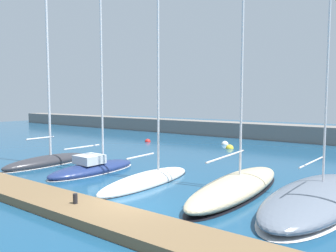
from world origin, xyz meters
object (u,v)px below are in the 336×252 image
object	(u,v)px
mooring_buoy_yellow	(230,148)
mooring_buoy_white	(225,144)
mooring_buoy_red	(148,142)
sailboat_white_third	(147,179)
sailboat_navy_second	(93,167)
sailboat_slate_fifth	(315,197)
dock_bollard	(75,199)
sailboat_sand_fourth	(237,185)
sailboat_charcoal_nearest	(48,160)

from	to	relation	value
mooring_buoy_yellow	mooring_buoy_white	world-z (taller)	mooring_buoy_yellow
mooring_buoy_white	mooring_buoy_red	bearing A→B (deg)	-158.47
sailboat_white_third	mooring_buoy_white	size ratio (longest dim) A/B	20.86
mooring_buoy_white	sailboat_white_third	bearing A→B (deg)	-78.16
sailboat_navy_second	sailboat_slate_fifth	xyz separation A→B (m)	(13.78, 1.54, -0.00)
dock_bollard	sailboat_white_third	bearing A→B (deg)	96.94
sailboat_slate_fifth	dock_bollard	xyz separation A→B (m)	(-8.23, -7.35, 0.27)
sailboat_white_third	sailboat_slate_fifth	bearing A→B (deg)	-80.08
sailboat_sand_fourth	sailboat_slate_fifth	bearing A→B (deg)	-86.45
sailboat_slate_fifth	sailboat_sand_fourth	bearing A→B (deg)	98.75
sailboat_charcoal_nearest	mooring_buoy_white	size ratio (longest dim) A/B	16.34
sailboat_white_third	mooring_buoy_white	xyz separation A→B (m)	(-3.69, 17.60, -0.23)
sailboat_slate_fifth	dock_bollard	distance (m)	11.04
sailboat_navy_second	dock_bollard	size ratio (longest dim) A/B	32.79
mooring_buoy_yellow	sailboat_slate_fifth	bearing A→B (deg)	-51.28
sailboat_slate_fifth	mooring_buoy_white	xyz separation A→B (m)	(-12.62, 15.97, -0.36)
sailboat_charcoal_nearest	mooring_buoy_red	bearing A→B (deg)	9.30
sailboat_white_third	sailboat_charcoal_nearest	bearing A→B (deg)	91.20
sailboat_white_third	mooring_buoy_red	size ratio (longest dim) A/B	23.59
mooring_buoy_yellow	mooring_buoy_white	distance (m)	2.84
mooring_buoy_red	dock_bollard	bearing A→B (deg)	-57.96
mooring_buoy_red	mooring_buoy_white	world-z (taller)	mooring_buoy_white
mooring_buoy_yellow	mooring_buoy_white	bearing A→B (deg)	125.81
sailboat_charcoal_nearest	dock_bollard	world-z (taller)	sailboat_charcoal_nearest
sailboat_navy_second	sailboat_white_third	distance (m)	4.85
mooring_buoy_white	mooring_buoy_yellow	bearing A→B (deg)	-54.19
sailboat_navy_second	sailboat_slate_fifth	distance (m)	13.86
sailboat_charcoal_nearest	sailboat_sand_fourth	distance (m)	14.67
sailboat_sand_fourth	sailboat_navy_second	bearing A→B (deg)	95.60
sailboat_slate_fifth	sailboat_white_third	bearing A→B (deg)	104.23
sailboat_charcoal_nearest	mooring_buoy_white	bearing A→B (deg)	-17.96
sailboat_charcoal_nearest	sailboat_navy_second	bearing A→B (deg)	-85.52
dock_bollard	mooring_buoy_yellow	bearing A→B (deg)	97.38
mooring_buoy_red	sailboat_sand_fourth	bearing A→B (deg)	-37.55
sailboat_navy_second	mooring_buoy_red	world-z (taller)	sailboat_navy_second
sailboat_white_third	sailboat_slate_fifth	world-z (taller)	sailboat_slate_fifth
sailboat_sand_fourth	mooring_buoy_yellow	size ratio (longest dim) A/B	25.09
sailboat_slate_fifth	mooring_buoy_red	world-z (taller)	sailboat_slate_fifth
sailboat_slate_fifth	sailboat_navy_second	bearing A→B (deg)	100.24
dock_bollard	mooring_buoy_red	bearing A→B (deg)	122.04
sailboat_slate_fifth	mooring_buoy_yellow	bearing A→B (deg)	42.59
sailboat_charcoal_nearest	sailboat_white_third	distance (m)	9.48
mooring_buoy_white	sailboat_navy_second	bearing A→B (deg)	-93.80
sailboat_sand_fourth	mooring_buoy_white	size ratio (longest dim) A/B	25.70
dock_bollard	mooring_buoy_white	bearing A→B (deg)	100.65
sailboat_sand_fourth	sailboat_slate_fifth	world-z (taller)	sailboat_slate_fifth
sailboat_slate_fifth	mooring_buoy_white	world-z (taller)	sailboat_slate_fifth
mooring_buoy_red	sailboat_navy_second	bearing A→B (deg)	-63.80
sailboat_charcoal_nearest	sailboat_sand_fourth	xyz separation A→B (m)	(14.59, 1.58, 0.02)
mooring_buoy_white	sailboat_slate_fifth	bearing A→B (deg)	-51.69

